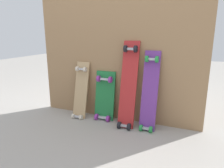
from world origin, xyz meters
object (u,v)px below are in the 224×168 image
(skateboard_red, at_px, (128,88))
(skateboard_purple, at_px, (149,94))
(skateboard_natural, at_px, (81,93))
(skateboard_green, at_px, (104,98))

(skateboard_red, height_order, skateboard_purple, skateboard_red)
(skateboard_natural, height_order, skateboard_purple, skateboard_purple)
(skateboard_green, height_order, skateboard_red, skateboard_red)
(skateboard_green, distance_m, skateboard_purple, 0.54)
(skateboard_natural, relative_size, skateboard_green, 1.17)
(skateboard_red, distance_m, skateboard_purple, 0.23)
(skateboard_natural, bearing_deg, skateboard_purple, -0.22)
(skateboard_green, relative_size, skateboard_red, 0.64)
(skateboard_purple, bearing_deg, skateboard_green, 175.69)
(skateboard_green, xyz_separation_m, skateboard_purple, (0.53, -0.04, 0.12))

